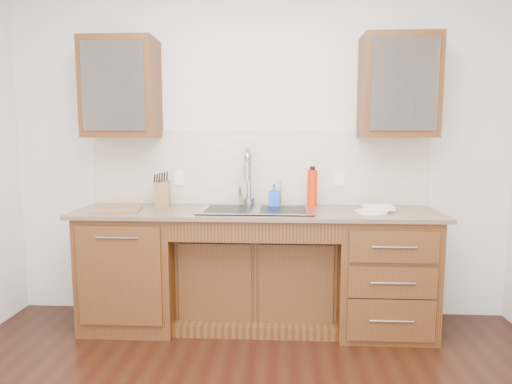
# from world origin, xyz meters

# --- Properties ---
(wall_back) EXTENTS (4.00, 0.10, 2.70)m
(wall_back) POSITION_xyz_m (0.00, 1.80, 1.35)
(wall_back) COLOR silver
(wall_back) RESTS_ON ground
(base_cabinet_left) EXTENTS (0.70, 0.62, 0.88)m
(base_cabinet_left) POSITION_xyz_m (-0.95, 1.44, 0.44)
(base_cabinet_left) COLOR #593014
(base_cabinet_left) RESTS_ON ground
(base_cabinet_center) EXTENTS (1.20, 0.44, 0.70)m
(base_cabinet_center) POSITION_xyz_m (0.00, 1.53, 0.35)
(base_cabinet_center) COLOR #593014
(base_cabinet_center) RESTS_ON ground
(base_cabinet_right) EXTENTS (0.70, 0.62, 0.88)m
(base_cabinet_right) POSITION_xyz_m (0.95, 1.44, 0.44)
(base_cabinet_right) COLOR #593014
(base_cabinet_right) RESTS_ON ground
(countertop) EXTENTS (2.70, 0.65, 0.03)m
(countertop) POSITION_xyz_m (0.00, 1.43, 0.90)
(countertop) COLOR #84705B
(countertop) RESTS_ON base_cabinet_left
(backsplash) EXTENTS (2.70, 0.02, 0.59)m
(backsplash) POSITION_xyz_m (0.00, 1.74, 1.21)
(backsplash) COLOR beige
(backsplash) RESTS_ON wall_back
(sink) EXTENTS (0.84, 0.46, 0.19)m
(sink) POSITION_xyz_m (0.00, 1.41, 0.83)
(sink) COLOR #9E9EA5
(sink) RESTS_ON countertop
(faucet) EXTENTS (0.04, 0.04, 0.40)m
(faucet) POSITION_xyz_m (-0.07, 1.64, 1.11)
(faucet) COLOR #999993
(faucet) RESTS_ON countertop
(filter_tap) EXTENTS (0.02, 0.02, 0.24)m
(filter_tap) POSITION_xyz_m (0.18, 1.65, 1.03)
(filter_tap) COLOR #999993
(filter_tap) RESTS_ON countertop
(upper_cabinet_left) EXTENTS (0.55, 0.34, 0.75)m
(upper_cabinet_left) POSITION_xyz_m (-1.05, 1.58, 1.83)
(upper_cabinet_left) COLOR #593014
(upper_cabinet_left) RESTS_ON wall_back
(upper_cabinet_right) EXTENTS (0.55, 0.34, 0.75)m
(upper_cabinet_right) POSITION_xyz_m (1.05, 1.58, 1.83)
(upper_cabinet_right) COLOR #593014
(upper_cabinet_right) RESTS_ON wall_back
(outlet_left) EXTENTS (0.08, 0.01, 0.12)m
(outlet_left) POSITION_xyz_m (-0.65, 1.73, 1.12)
(outlet_left) COLOR white
(outlet_left) RESTS_ON backsplash
(outlet_right) EXTENTS (0.08, 0.01, 0.12)m
(outlet_right) POSITION_xyz_m (0.65, 1.73, 1.12)
(outlet_right) COLOR white
(outlet_right) RESTS_ON backsplash
(soap_bottle) EXTENTS (0.08, 0.08, 0.18)m
(soap_bottle) POSITION_xyz_m (0.13, 1.58, 1.00)
(soap_bottle) COLOR blue
(soap_bottle) RESTS_ON countertop
(water_bottle) EXTENTS (0.10, 0.10, 0.29)m
(water_bottle) POSITION_xyz_m (0.43, 1.62, 1.05)
(water_bottle) COLOR red
(water_bottle) RESTS_ON countertop
(plate) EXTENTS (0.29, 0.29, 0.01)m
(plate) POSITION_xyz_m (0.84, 1.35, 0.92)
(plate) COLOR silver
(plate) RESTS_ON countertop
(dish_towel) EXTENTS (0.22, 0.17, 0.03)m
(dish_towel) POSITION_xyz_m (0.90, 1.41, 0.94)
(dish_towel) COLOR white
(dish_towel) RESTS_ON plate
(knife_block) EXTENTS (0.14, 0.19, 0.19)m
(knife_block) POSITION_xyz_m (-0.75, 1.59, 1.01)
(knife_block) COLOR brown
(knife_block) RESTS_ON countertop
(cutting_board) EXTENTS (0.37, 0.29, 0.02)m
(cutting_board) POSITION_xyz_m (-1.04, 1.35, 0.92)
(cutting_board) COLOR #A5643F
(cutting_board) RESTS_ON countertop
(cup_left_a) EXTENTS (0.17, 0.17, 0.10)m
(cup_left_a) POSITION_xyz_m (-1.17, 1.58, 1.77)
(cup_left_a) COLOR white
(cup_left_a) RESTS_ON upper_cabinet_left
(cup_left_b) EXTENTS (0.11, 0.11, 0.08)m
(cup_left_b) POSITION_xyz_m (-0.98, 1.58, 1.77)
(cup_left_b) COLOR white
(cup_left_b) RESTS_ON upper_cabinet_left
(cup_right_a) EXTENTS (0.16, 0.16, 0.11)m
(cup_right_a) POSITION_xyz_m (0.90, 1.58, 1.78)
(cup_right_a) COLOR silver
(cup_right_a) RESTS_ON upper_cabinet_right
(cup_right_b) EXTENTS (0.10, 0.10, 0.09)m
(cup_right_b) POSITION_xyz_m (1.10, 1.58, 1.77)
(cup_right_b) COLOR white
(cup_right_b) RESTS_ON upper_cabinet_right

